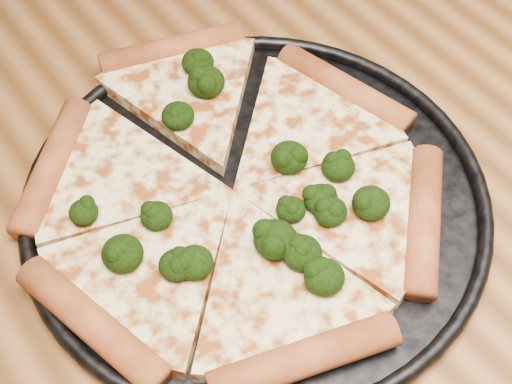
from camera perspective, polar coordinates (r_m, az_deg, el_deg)
dining_table at (r=0.67m, az=3.20°, el=-4.39°), size 1.20×0.90×0.75m
pizza_pan at (r=0.58m, az=0.00°, el=-0.49°), size 0.36×0.36×0.02m
pizza at (r=0.57m, az=-1.91°, el=0.30°), size 0.34×0.36×0.03m
broccoli_florets at (r=0.56m, az=-0.62°, el=0.06°), size 0.20×0.26×0.02m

